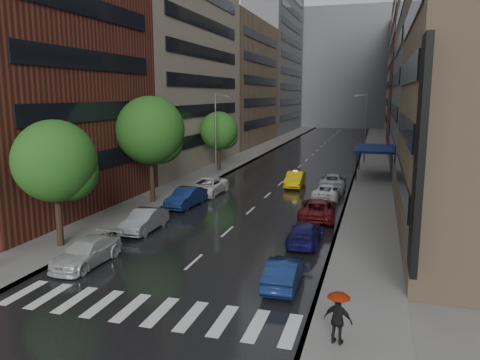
# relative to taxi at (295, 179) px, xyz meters

# --- Properties ---
(ground) EXTENTS (220.00, 220.00, 0.00)m
(ground) POSITION_rel_taxi_xyz_m (-1.71, -26.65, -0.75)
(ground) COLOR gray
(ground) RESTS_ON ground
(road) EXTENTS (14.00, 140.00, 0.01)m
(road) POSITION_rel_taxi_xyz_m (-1.71, 23.35, -0.75)
(road) COLOR black
(road) RESTS_ON ground
(sidewalk_left) EXTENTS (4.00, 140.00, 0.15)m
(sidewalk_left) POSITION_rel_taxi_xyz_m (-10.71, 23.35, -0.68)
(sidewalk_left) COLOR gray
(sidewalk_left) RESTS_ON ground
(sidewalk_right) EXTENTS (4.00, 140.00, 0.15)m
(sidewalk_right) POSITION_rel_taxi_xyz_m (7.29, 23.35, -0.68)
(sidewalk_right) COLOR gray
(sidewalk_right) RESTS_ON ground
(crosswalk) EXTENTS (13.15, 2.80, 0.01)m
(crosswalk) POSITION_rel_taxi_xyz_m (-1.51, -28.65, -0.74)
(crosswalk) COLOR silver
(crosswalk) RESTS_ON ground
(buildings_left) EXTENTS (8.00, 108.00, 38.00)m
(buildings_left) POSITION_rel_taxi_xyz_m (-16.71, 32.14, 15.23)
(buildings_left) COLOR maroon
(buildings_left) RESTS_ON ground
(buildings_right) EXTENTS (8.05, 109.10, 36.00)m
(buildings_right) POSITION_rel_taxi_xyz_m (13.29, 30.05, 14.28)
(buildings_right) COLOR #937A5B
(buildings_right) RESTS_ON ground
(building_far) EXTENTS (40.00, 14.00, 32.00)m
(building_far) POSITION_rel_taxi_xyz_m (-1.71, 91.35, 15.25)
(building_far) COLOR slate
(building_far) RESTS_ON ground
(tree_near) EXTENTS (4.82, 4.82, 7.68)m
(tree_near) POSITION_rel_taxi_xyz_m (-10.31, -22.61, 4.50)
(tree_near) COLOR #382619
(tree_near) RESTS_ON ground
(tree_mid) EXTENTS (5.63, 5.63, 8.98)m
(tree_mid) POSITION_rel_taxi_xyz_m (-10.31, -10.51, 5.39)
(tree_mid) COLOR #382619
(tree_mid) RESTS_ON ground
(tree_far) EXTENTS (4.46, 4.46, 7.11)m
(tree_far) POSITION_rel_taxi_xyz_m (-10.31, 6.76, 4.10)
(tree_far) COLOR #382619
(tree_far) RESTS_ON ground
(taxi) EXTENTS (1.68, 4.61, 1.51)m
(taxi) POSITION_rel_taxi_xyz_m (0.00, 0.00, 0.00)
(taxi) COLOR #DBB40B
(taxi) RESTS_ON ground
(parked_cars_left) EXTENTS (2.74, 23.87, 1.58)m
(parked_cars_left) POSITION_rel_taxi_xyz_m (-7.11, -13.39, -0.00)
(parked_cars_left) COLOR #BEBEBE
(parked_cars_left) RESTS_ON ground
(parked_cars_right) EXTENTS (2.97, 29.69, 1.55)m
(parked_cars_right) POSITION_rel_taxi_xyz_m (3.69, -9.80, -0.03)
(parked_cars_right) COLOR #10204E
(parked_cars_right) RESTS_ON ground
(ped_red_umbrella) EXTENTS (1.14, 0.82, 2.01)m
(ped_red_umbrella) POSITION_rel_taxi_xyz_m (6.62, -29.37, 0.57)
(ped_red_umbrella) COLOR black
(ped_red_umbrella) RESTS_ON sidewalk_right
(street_lamp_left) EXTENTS (1.74, 0.22, 9.00)m
(street_lamp_left) POSITION_rel_taxi_xyz_m (-9.43, 3.35, 4.13)
(street_lamp_left) COLOR gray
(street_lamp_left) RESTS_ON sidewalk_left
(street_lamp_right) EXTENTS (1.74, 0.22, 9.00)m
(street_lamp_right) POSITION_rel_taxi_xyz_m (6.01, 18.35, 4.13)
(street_lamp_right) COLOR gray
(street_lamp_right) RESTS_ON sidewalk_right
(awning) EXTENTS (4.00, 8.00, 3.12)m
(awning) POSITION_rel_taxi_xyz_m (7.27, 8.35, 2.38)
(awning) COLOR navy
(awning) RESTS_ON sidewalk_right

